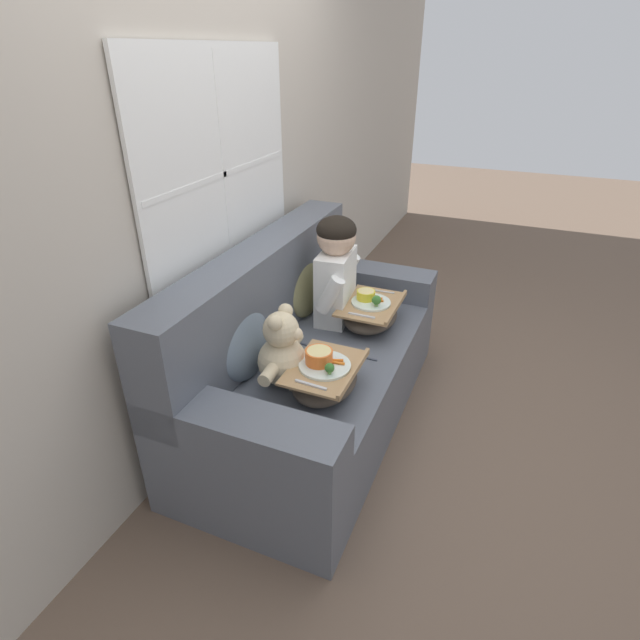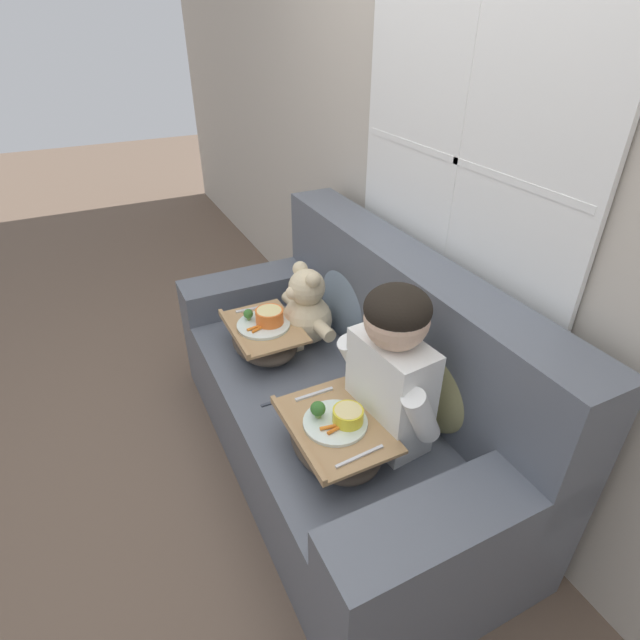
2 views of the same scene
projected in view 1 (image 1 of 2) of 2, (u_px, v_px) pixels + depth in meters
The scene contains 9 objects.
ground_plane at pixel (318, 416), 2.76m from camera, with size 14.00×14.00×0.00m, color brown.
wall_back_with_window at pixel (215, 168), 2.31m from camera, with size 8.00×0.08×2.60m.
couch at pixel (306, 362), 2.62m from camera, with size 1.76×0.85×0.94m.
throw_pillow_behind_child at pixel (302, 282), 2.80m from camera, with size 0.40×0.19×0.42m.
throw_pillow_behind_teddy at pixel (242, 337), 2.27m from camera, with size 0.41×0.20×0.42m.
child_figure at pixel (336, 265), 2.67m from camera, with size 0.43×0.22×0.59m.
teddy_bear at pixel (283, 353), 2.21m from camera, with size 0.40×0.28×0.37m.
lap_tray_child at pixel (370, 313), 2.72m from camera, with size 0.41×0.29×0.21m.
lap_tray_teddy at pixel (325, 377), 2.18m from camera, with size 0.39×0.28×0.21m.
Camera 1 is at (-1.99, -0.85, 1.79)m, focal length 28.00 mm.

